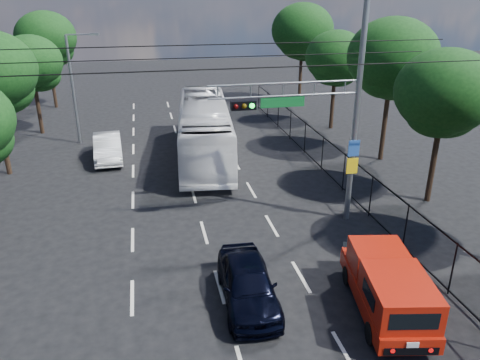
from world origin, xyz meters
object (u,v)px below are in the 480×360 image
object	(u,v)px
signal_mast	(329,106)
white_van	(108,147)
navy_hatchback	(248,283)
red_pickup	(387,286)
white_bus	(204,130)

from	to	relation	value
signal_mast	white_van	world-z (taller)	signal_mast
white_van	navy_hatchback	bearing A→B (deg)	-75.04
red_pickup	white_van	world-z (taller)	red_pickup
red_pickup	white_van	xyz separation A→B (m)	(-9.43, 16.79, -0.24)
white_bus	white_van	bearing A→B (deg)	179.02
white_van	red_pickup	bearing A→B (deg)	-64.53
red_pickup	navy_hatchback	bearing A→B (deg)	161.32
signal_mast	navy_hatchback	xyz separation A→B (m)	(-4.50, -5.01, -4.51)
navy_hatchback	white_bus	world-z (taller)	white_bus
white_bus	white_van	world-z (taller)	white_bus
red_pickup	navy_hatchback	xyz separation A→B (m)	(-4.20, 1.42, -0.26)
red_pickup	white_van	size ratio (longest dim) A/B	1.15
navy_hatchback	white_van	xyz separation A→B (m)	(-5.24, 15.38, 0.02)
white_bus	white_van	size ratio (longest dim) A/B	2.72
red_pickup	white_bus	distance (m)	16.49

